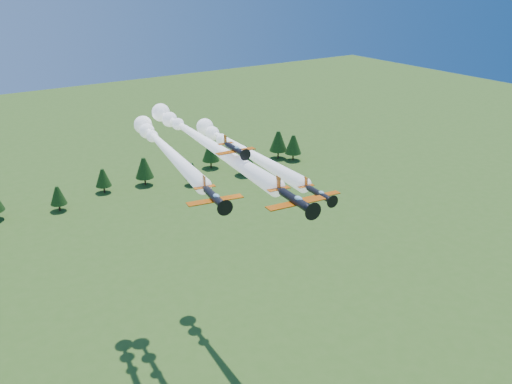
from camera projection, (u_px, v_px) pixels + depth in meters
plane_lead at (200, 138)px, 100.58m from camera, size 11.64×58.41×3.70m
plane_left at (163, 145)px, 103.31m from camera, size 13.33×48.20×3.70m
plane_right at (239, 147)px, 111.75m from camera, size 9.54×49.08×3.70m
plane_slot at (235, 149)px, 87.56m from camera, size 6.51×7.07×2.29m
treeline at (80, 186)px, 182.19m from camera, size 174.89×20.56×11.10m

